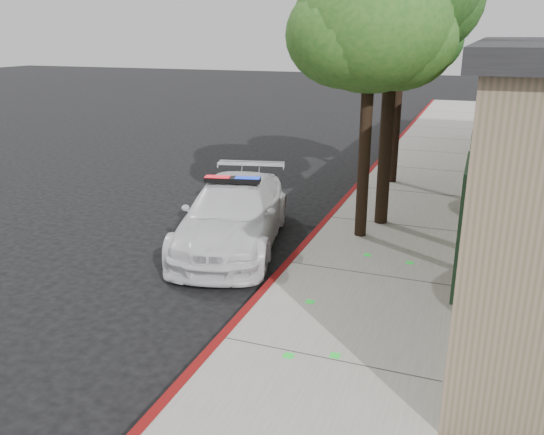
{
  "coord_description": "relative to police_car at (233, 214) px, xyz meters",
  "views": [
    {
      "loc": [
        3.27,
        -6.41,
        4.34
      ],
      "look_at": [
        -0.12,
        2.57,
        1.17
      ],
      "focal_mm": 36.65,
      "sensor_mm": 36.0,
      "label": 1
    }
  ],
  "objects": [
    {
      "name": "sidewalk",
      "position": [
        3.07,
        -0.81,
        -0.63
      ],
      "size": [
        3.2,
        60.0,
        0.15
      ],
      "primitive_type": "cube",
      "color": "gray",
      "rests_on": "ground"
    },
    {
      "name": "police_car",
      "position": [
        0.0,
        0.0,
        0.0
      ],
      "size": [
        2.98,
        5.14,
        1.52
      ],
      "rotation": [
        0.0,
        0.0,
        0.22
      ],
      "color": "white",
      "rests_on": "ground"
    },
    {
      "name": "red_curb",
      "position": [
        1.53,
        -0.81,
        -0.62
      ],
      "size": [
        0.14,
        60.0,
        0.16
      ],
      "primitive_type": "cube",
      "color": "maroon",
      "rests_on": "ground"
    },
    {
      "name": "ground",
      "position": [
        1.47,
        -3.81,
        -0.7
      ],
      "size": [
        120.0,
        120.0,
        0.0
      ],
      "primitive_type": "plane",
      "color": "black",
      "rests_on": "ground"
    },
    {
      "name": "street_tree_near",
      "position": [
        2.51,
        1.19,
        3.7
      ],
      "size": [
        3.28,
        3.11,
        5.7
      ],
      "rotation": [
        0.0,
        0.0,
        -0.04
      ],
      "color": "black",
      "rests_on": "sidewalk"
    },
    {
      "name": "street_tree_far",
      "position": [
        2.43,
        6.11,
        3.65
      ],
      "size": [
        3.22,
        2.96,
        5.6
      ],
      "rotation": [
        0.0,
        0.0,
        -0.33
      ],
      "color": "black",
      "rests_on": "sidewalk"
    }
  ]
}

